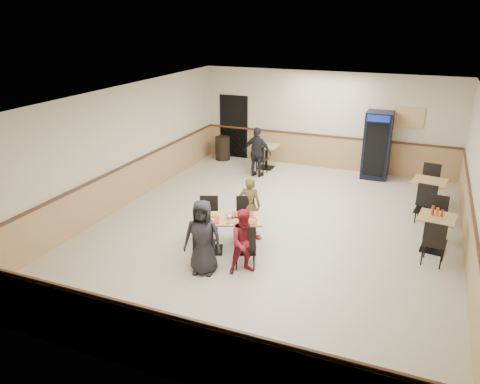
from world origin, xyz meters
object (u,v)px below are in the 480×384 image
at_px(lone_diner, 257,152).
at_px(side_table_far, 428,191).
at_px(diner_woman_right, 245,242).
at_px(trash_bin, 223,148).
at_px(pepsi_cooler, 377,145).
at_px(side_table_near, 435,228).
at_px(diner_man_opposite, 250,206).
at_px(diner_woman_left, 203,237).
at_px(main_table, 228,229).
at_px(back_table, 266,153).

height_order(lone_diner, side_table_far, lone_diner).
height_order(diner_woman_right, trash_bin, diner_woman_right).
bearing_deg(pepsi_cooler, side_table_near, -68.00).
xyz_separation_m(diner_man_opposite, side_table_far, (3.61, 2.79, -0.12)).
relative_size(diner_woman_left, side_table_far, 1.69).
bearing_deg(trash_bin, diner_woman_right, -62.50).
relative_size(main_table, diner_man_opposite, 1.16).
bearing_deg(pepsi_cooler, trash_bin, -179.42).
bearing_deg(side_table_near, side_table_far, 95.49).
bearing_deg(side_table_far, pepsi_cooler, 124.74).
xyz_separation_m(diner_man_opposite, back_table, (-1.21, 4.60, -0.17)).
xyz_separation_m(diner_man_opposite, trash_bin, (-2.88, 4.95, -0.28)).
relative_size(main_table, lone_diner, 1.03).
relative_size(diner_woman_right, pepsi_cooler, 0.65).
distance_m(main_table, pepsi_cooler, 6.34).
relative_size(side_table_near, side_table_far, 0.92).
relative_size(side_table_near, pepsi_cooler, 0.40).
bearing_deg(diner_man_opposite, pepsi_cooler, -121.84).
xyz_separation_m(back_table, trash_bin, (-1.67, 0.35, -0.11)).
distance_m(diner_man_opposite, pepsi_cooler, 5.42).
xyz_separation_m(diner_woman_left, side_table_far, (3.81, 4.68, -0.19)).
bearing_deg(main_table, lone_diner, 81.55).
distance_m(side_table_near, pepsi_cooler, 4.66).
relative_size(pepsi_cooler, trash_bin, 2.54).
distance_m(diner_man_opposite, lone_diner, 3.94).
height_order(diner_man_opposite, pepsi_cooler, pepsi_cooler).
bearing_deg(side_table_far, diner_man_opposite, -142.32).
height_order(diner_woman_left, trash_bin, diner_woman_left).
bearing_deg(diner_woman_right, side_table_near, -1.54).
bearing_deg(diner_man_opposite, diner_woman_right, 99.09).
bearing_deg(pepsi_cooler, diner_woman_left, -108.29).
bearing_deg(pepsi_cooler, back_table, -173.10).
distance_m(diner_woman_right, diner_man_opposite, 1.69).
height_order(main_table, trash_bin, trash_bin).
bearing_deg(side_table_near, diner_woman_left, -147.24).
height_order(diner_man_opposite, side_table_near, diner_man_opposite).
relative_size(side_table_near, back_table, 1.05).
xyz_separation_m(diner_man_opposite, pepsi_cooler, (2.08, 4.99, 0.33)).
bearing_deg(lone_diner, back_table, -85.88).
xyz_separation_m(diner_woman_left, trash_bin, (-2.67, 6.84, -0.34)).
relative_size(lone_diner, back_table, 2.00).
height_order(diner_woman_right, pepsi_cooler, pepsi_cooler).
bearing_deg(back_table, side_table_near, -37.91).
relative_size(side_table_near, trash_bin, 1.01).
xyz_separation_m(main_table, pepsi_cooler, (2.18, 5.94, 0.50)).
bearing_deg(diner_man_opposite, side_table_far, -151.54).
relative_size(side_table_far, back_table, 1.15).
bearing_deg(main_table, side_table_near, 1.04).
xyz_separation_m(diner_woman_right, pepsi_cooler, (1.55, 6.59, 0.35)).
distance_m(main_table, back_table, 5.65).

